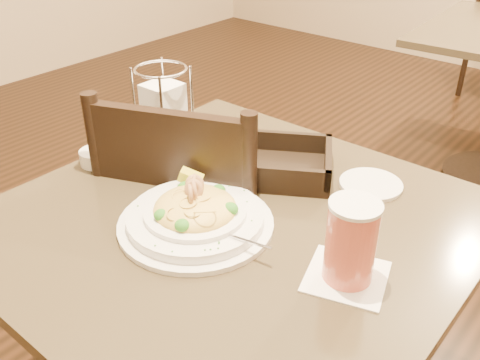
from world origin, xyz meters
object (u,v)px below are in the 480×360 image
Objects in this scene: pasta_bowl at (195,214)px; bread_basket at (280,165)px; dining_chair_near at (197,235)px; side_plate at (371,184)px; main_table at (234,301)px; drink_glass at (351,242)px; napkin_caddy at (164,113)px; butter_ramekin at (97,157)px.

pasta_bowl reaches higher than bread_basket.
dining_chair_near is at bearing 135.61° from pasta_bowl.
side_plate is (0.19, 0.09, -0.02)m from bread_basket.
pasta_bowl is 0.28m from bread_basket.
main_table is 0.41m from drink_glass.
napkin_caddy is at bearing 158.07° from main_table.
main_table is 2.62× the size of pasta_bowl.
side_plate is (0.19, 0.36, -0.02)m from pasta_bowl.
dining_chair_near is 0.61m from drink_glass.
dining_chair_near is 6.64× the size of side_plate.
pasta_bowl is at bearing -90.82° from bread_basket.
pasta_bowl is 2.45× the size of side_plate.
bread_basket is 0.32m from napkin_caddy.
butter_ramekin is (-0.05, -0.18, -0.07)m from napkin_caddy.
side_plate is at bearing 61.72° from pasta_bowl.
bread_basket is (0.00, 0.27, -0.01)m from pasta_bowl.
pasta_bowl is 2.01× the size of drink_glass.
butter_ramekin is (-0.56, -0.33, 0.01)m from side_plate.
dining_chair_near is at bearing -159.75° from bread_basket.
napkin_caddy is 0.20m from butter_ramekin.
dining_chair_near reaches higher than drink_glass.
dining_chair_near is at bearing -6.00° from napkin_caddy.
butter_ramekin reaches higher than side_plate.
butter_ramekin is at bearing -107.05° from napkin_caddy.
drink_glass is at bearing -2.71° from main_table.
main_table is 6.43× the size of side_plate.
napkin_caddy is at bearing -163.20° from side_plate.
main_table is 3.03× the size of bread_basket.
bread_basket is at bearing 11.87° from napkin_caddy.
pasta_bowl is at bearing -34.32° from napkin_caddy.
drink_glass is 2.16× the size of butter_ramekin.
napkin_caddy reaches higher than dining_chair_near.
bread_basket is (0.21, 0.08, 0.26)m from dining_chair_near.
pasta_bowl is 0.41m from side_plate.
drink_glass reaches higher than pasta_bowl.
bread_basket is at bearing -155.69° from side_plate.
napkin_caddy is (-0.31, 0.21, 0.06)m from pasta_bowl.
side_plate is (0.40, 0.16, 0.24)m from dining_chair_near.
side_plate is at bearing 16.80° from napkin_caddy.
main_table is 0.97× the size of dining_chair_near.
bread_basket reaches higher than main_table.
butter_ramekin is (-0.40, -0.04, 0.25)m from main_table.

